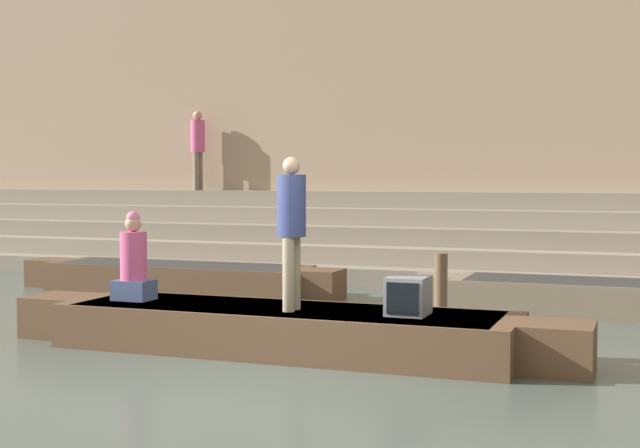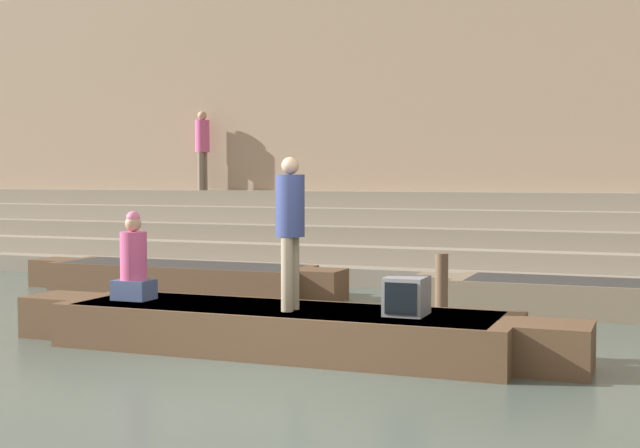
{
  "view_description": "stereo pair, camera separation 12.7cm",
  "coord_description": "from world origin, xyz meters",
  "px_view_note": "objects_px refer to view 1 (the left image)",
  "views": [
    {
      "loc": [
        3.55,
        -7.83,
        2.01
      ],
      "look_at": [
        -0.38,
        2.7,
        1.41
      ],
      "focal_mm": 50.0,
      "sensor_mm": 36.0,
      "label": 1
    },
    {
      "loc": [
        3.66,
        -7.78,
        2.01
      ],
      "look_at": [
        -0.38,
        2.7,
        1.41
      ],
      "focal_mm": 50.0,
      "sensor_mm": 36.0,
      "label": 2
    }
  ],
  "objects_px": {
    "person_standing": "(292,222)",
    "person_on_steps": "(198,144)",
    "moored_boat_shore": "(178,277)",
    "moored_boat_distant": "(618,298)",
    "rowboat_main": "(283,328)",
    "mooring_post": "(441,290)",
    "person_rowing": "(134,264)",
    "tv_set": "(408,296)"
  },
  "relations": [
    {
      "from": "tv_set",
      "to": "person_on_steps",
      "type": "distance_m",
      "value": 11.27
    },
    {
      "from": "person_standing",
      "to": "person_on_steps",
      "type": "bearing_deg",
      "value": 140.24
    },
    {
      "from": "moored_boat_shore",
      "to": "person_rowing",
      "type": "bearing_deg",
      "value": -65.52
    },
    {
      "from": "rowboat_main",
      "to": "person_on_steps",
      "type": "height_order",
      "value": "person_on_steps"
    },
    {
      "from": "person_on_steps",
      "to": "mooring_post",
      "type": "bearing_deg",
      "value": 133.74
    },
    {
      "from": "person_on_steps",
      "to": "moored_boat_distant",
      "type": "bearing_deg",
      "value": 149.68
    },
    {
      "from": "person_rowing",
      "to": "mooring_post",
      "type": "relative_size",
      "value": 1.1
    },
    {
      "from": "person_rowing",
      "to": "moored_boat_shore",
      "type": "bearing_deg",
      "value": 124.84
    },
    {
      "from": "rowboat_main",
      "to": "mooring_post",
      "type": "xyz_separation_m",
      "value": [
        1.31,
        2.33,
        0.22
      ]
    },
    {
      "from": "person_rowing",
      "to": "mooring_post",
      "type": "xyz_separation_m",
      "value": [
        3.26,
        2.37,
        -0.46
      ]
    },
    {
      "from": "person_standing",
      "to": "rowboat_main",
      "type": "bearing_deg",
      "value": 154.04
    },
    {
      "from": "rowboat_main",
      "to": "person_standing",
      "type": "bearing_deg",
      "value": -40.97
    },
    {
      "from": "person_rowing",
      "to": "mooring_post",
      "type": "bearing_deg",
      "value": 47.88
    },
    {
      "from": "person_rowing",
      "to": "moored_boat_shore",
      "type": "distance_m",
      "value": 4.67
    },
    {
      "from": "person_standing",
      "to": "person_rowing",
      "type": "relative_size",
      "value": 1.59
    },
    {
      "from": "rowboat_main",
      "to": "person_standing",
      "type": "distance_m",
      "value": 1.25
    },
    {
      "from": "person_rowing",
      "to": "moored_boat_distant",
      "type": "xyz_separation_m",
      "value": [
        5.46,
        4.14,
        -0.69
      ]
    },
    {
      "from": "moored_boat_distant",
      "to": "moored_boat_shore",
      "type": "bearing_deg",
      "value": 179.89
    },
    {
      "from": "person_standing",
      "to": "moored_boat_shore",
      "type": "xyz_separation_m",
      "value": [
        -3.92,
        4.37,
        -1.24
      ]
    },
    {
      "from": "person_rowing",
      "to": "moored_boat_distant",
      "type": "height_order",
      "value": "person_rowing"
    },
    {
      "from": "person_rowing",
      "to": "person_standing",
      "type": "bearing_deg",
      "value": 8.82
    },
    {
      "from": "rowboat_main",
      "to": "moored_boat_shore",
      "type": "relative_size",
      "value": 1.15
    },
    {
      "from": "person_standing",
      "to": "person_rowing",
      "type": "height_order",
      "value": "person_standing"
    },
    {
      "from": "person_rowing",
      "to": "moored_boat_distant",
      "type": "relative_size",
      "value": 0.18
    },
    {
      "from": "person_standing",
      "to": "moored_boat_shore",
      "type": "height_order",
      "value": "person_standing"
    },
    {
      "from": "person_standing",
      "to": "person_on_steps",
      "type": "height_order",
      "value": "person_on_steps"
    },
    {
      "from": "person_standing",
      "to": "person_on_steps",
      "type": "relative_size",
      "value": 0.97
    },
    {
      "from": "tv_set",
      "to": "moored_boat_shore",
      "type": "relative_size",
      "value": 0.08
    },
    {
      "from": "moored_boat_shore",
      "to": "person_on_steps",
      "type": "distance_m",
      "value": 5.29
    },
    {
      "from": "moored_boat_shore",
      "to": "person_on_steps",
      "type": "relative_size",
      "value": 3.34
    },
    {
      "from": "mooring_post",
      "to": "person_rowing",
      "type": "bearing_deg",
      "value": -144.03
    },
    {
      "from": "rowboat_main",
      "to": "person_rowing",
      "type": "distance_m",
      "value": 2.07
    },
    {
      "from": "moored_boat_distant",
      "to": "mooring_post",
      "type": "bearing_deg",
      "value": -140.26
    },
    {
      "from": "tv_set",
      "to": "moored_boat_shore",
      "type": "height_order",
      "value": "tv_set"
    },
    {
      "from": "moored_boat_shore",
      "to": "moored_boat_distant",
      "type": "relative_size",
      "value": 0.99
    },
    {
      "from": "person_standing",
      "to": "mooring_post",
      "type": "height_order",
      "value": "person_standing"
    },
    {
      "from": "rowboat_main",
      "to": "moored_boat_distant",
      "type": "xyz_separation_m",
      "value": [
        3.5,
        4.11,
        -0.01
      ]
    },
    {
      "from": "person_standing",
      "to": "moored_boat_distant",
      "type": "xyz_separation_m",
      "value": [
        3.34,
        4.26,
        -1.24
      ]
    },
    {
      "from": "tv_set",
      "to": "mooring_post",
      "type": "height_order",
      "value": "mooring_post"
    },
    {
      "from": "moored_boat_shore",
      "to": "mooring_post",
      "type": "relative_size",
      "value": 6.03
    },
    {
      "from": "person_standing",
      "to": "mooring_post",
      "type": "distance_m",
      "value": 2.91
    },
    {
      "from": "person_standing",
      "to": "person_on_steps",
      "type": "distance_m",
      "value": 10.48
    }
  ]
}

